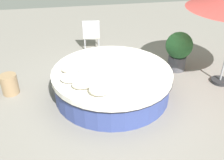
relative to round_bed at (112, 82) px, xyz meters
The scene contains 9 objects.
ground_plane 0.33m from the round_bed, ahead, with size 16.00×16.00×0.00m, color gray.
round_bed is the anchor object (origin of this frame).
throw_pillow_0 0.99m from the round_bed, behind, with size 0.44×0.33×0.16m, color silver.
throw_pillow_1 1.05m from the round_bed, 162.81° to the right, with size 0.44×0.37×0.16m, color white.
throw_pillow_2 1.01m from the round_bed, 138.75° to the right, with size 0.46×0.29×0.19m, color beige.
throw_pillow_3 1.03m from the round_bed, 114.69° to the right, with size 0.44×0.40×0.18m, color beige.
patio_chair 2.68m from the round_bed, 93.56° to the left, with size 0.58×0.56×0.98m.
planter 2.18m from the round_bed, 23.88° to the left, with size 0.71×0.71×1.08m.
side_table 2.41m from the round_bed, 168.41° to the left, with size 0.39×0.39×0.49m, color #997A56.
Camera 1 is at (-0.90, -4.83, 3.38)m, focal length 40.09 mm.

